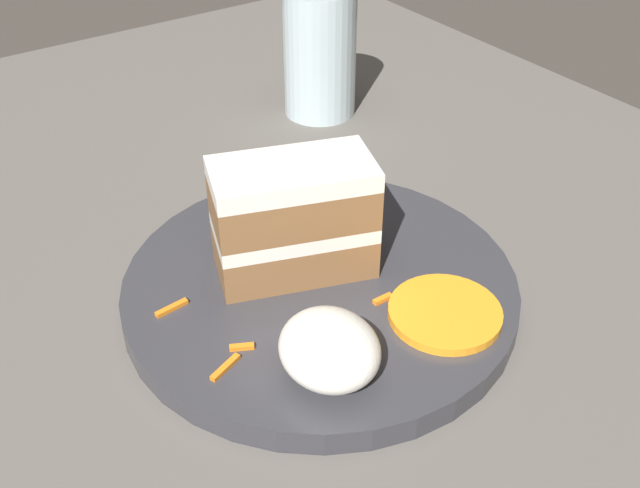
{
  "coord_description": "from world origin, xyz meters",
  "views": [
    {
      "loc": [
        0.3,
        -0.18,
        0.37
      ],
      "look_at": [
        -0.03,
        0.05,
        0.07
      ],
      "focal_mm": 42.0,
      "sensor_mm": 36.0,
      "label": 1
    }
  ],
  "objects": [
    {
      "name": "dining_table",
      "position": [
        0.0,
        0.0,
        0.01
      ],
      "size": [
        1.19,
        0.97,
        0.03
      ],
      "primitive_type": "cube",
      "color": "#56514C",
      "rests_on": "ground"
    },
    {
      "name": "cream_dollop",
      "position": [
        0.05,
        0.0,
        0.06
      ],
      "size": [
        0.06,
        0.06,
        0.04
      ],
      "primitive_type": "ellipsoid",
      "color": "white",
      "rests_on": "plate"
    },
    {
      "name": "cake_slice",
      "position": [
        -0.05,
        0.04,
        0.09
      ],
      "size": [
        0.09,
        0.12,
        0.08
      ],
      "rotation": [
        0.0,
        0.0,
        2.8
      ],
      "color": "brown",
      "rests_on": "plate"
    },
    {
      "name": "orange_garnish",
      "position": [
        0.05,
        0.09,
        0.05
      ],
      "size": [
        0.07,
        0.07,
        0.01
      ],
      "primitive_type": "cylinder",
      "color": "orange",
      "rests_on": "plate"
    },
    {
      "name": "carrot_shreds_scatter",
      "position": [
        -0.04,
        0.0,
        0.05
      ],
      "size": [
        0.14,
        0.18,
        0.0
      ],
      "color": "orange",
      "rests_on": "plate"
    },
    {
      "name": "ground_plane",
      "position": [
        0.0,
        0.0,
        0.0
      ],
      "size": [
        6.0,
        6.0,
        0.0
      ],
      "primitive_type": "plane",
      "color": "#38332D",
      "rests_on": "ground"
    },
    {
      "name": "plate",
      "position": [
        -0.03,
        0.05,
        0.04
      ],
      "size": [
        0.27,
        0.27,
        0.02
      ],
      "primitive_type": "cylinder",
      "color": "#333338",
      "rests_on": "dining_table"
    },
    {
      "name": "drinking_glass",
      "position": [
        -0.27,
        0.21,
        0.08
      ],
      "size": [
        0.07,
        0.07,
        0.12
      ],
      "color": "silver",
      "rests_on": "dining_table"
    }
  ]
}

